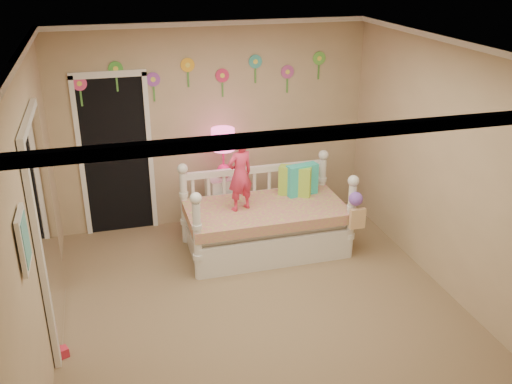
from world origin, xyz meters
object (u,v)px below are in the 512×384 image
object	(u,v)px
daybed	(265,210)
table_lamp	(223,145)
child	(240,174)
nightstand	(225,202)

from	to	relation	value
daybed	table_lamp	bearing A→B (deg)	115.21
daybed	child	world-z (taller)	child
child	nightstand	distance (m)	0.99
table_lamp	child	bearing A→B (deg)	-87.45
daybed	table_lamp	size ratio (longest dim) A/B	2.98
daybed	child	distance (m)	0.59
daybed	table_lamp	xyz separation A→B (m)	(-0.34, 0.72, 0.61)
daybed	nightstand	size ratio (longest dim) A/B	2.71
child	nightstand	size ratio (longest dim) A/B	1.26
child	table_lamp	distance (m)	0.74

